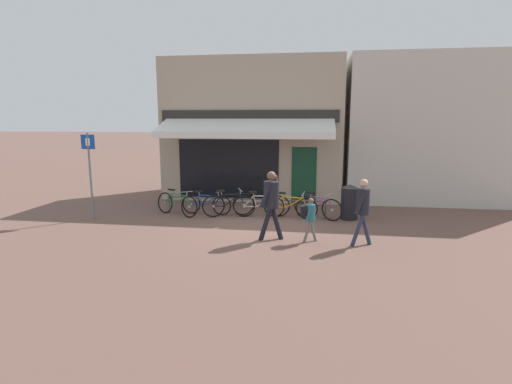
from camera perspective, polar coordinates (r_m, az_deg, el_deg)
ground_plane at (r=11.94m, az=0.47°, el=-4.66°), size 160.00×160.00×0.00m
shop_front at (r=16.27m, az=-0.24°, el=8.92°), size 6.89×4.50×5.38m
neighbour_building at (r=17.17m, az=23.66°, el=8.20°), size 6.48×4.00×5.41m
bike_rack_rail at (r=12.93m, az=-1.53°, el=-1.25°), size 5.24×0.04×0.57m
bicycle_green at (r=13.26m, az=-11.24°, el=-1.67°), size 1.67×0.90×0.86m
bicycle_blue at (r=13.23m, az=-7.12°, el=-1.69°), size 1.70×0.52×0.79m
bicycle_black at (r=12.87m, az=-3.95°, el=-1.78°), size 1.60×0.77×0.88m
bicycle_silver at (r=12.76m, az=0.78°, el=-1.93°), size 1.83×0.52×0.87m
bicycle_orange at (r=12.65m, az=4.88°, el=-2.09°), size 1.75×0.55×0.85m
bicycle_purple at (r=12.67m, az=8.75°, el=-2.14°), size 1.54×0.87×0.85m
pedestrian_adult at (r=10.23m, az=2.19°, el=-0.88°), size 0.65×0.62×1.81m
pedestrian_child at (r=10.22m, az=7.63°, el=-3.19°), size 0.45×0.40×1.15m
pedestrian_second_adult at (r=10.11m, az=15.02°, el=-1.78°), size 0.55×0.53×1.68m
litter_bin at (r=12.78m, az=13.21°, el=-1.37°), size 0.54×0.54×1.11m
parking_sign at (r=13.31m, az=-22.64°, el=3.27°), size 0.44×0.07×2.70m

